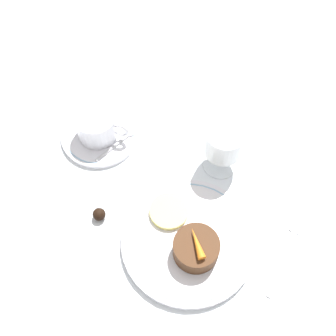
{
  "coord_description": "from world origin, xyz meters",
  "views": [
    {
      "loc": [
        0.06,
        -0.34,
        0.77
      ],
      "look_at": [
        -0.05,
        0.05,
        0.04
      ],
      "focal_mm": 50.0,
      "sensor_mm": 36.0,
      "label": 1
    }
  ],
  "objects": [
    {
      "name": "dessert_cake",
      "position": [
        0.04,
        -0.08,
        0.03
      ],
      "size": [
        0.08,
        0.08,
        0.04
      ],
      "color": "#4C2D19",
      "rests_on": "dinner_plate"
    },
    {
      "name": "chocolate_truffle",
      "position": [
        -0.14,
        -0.05,
        0.01
      ],
      "size": [
        0.02,
        0.02,
        0.02
      ],
      "color": "black",
      "rests_on": "ground_plane"
    },
    {
      "name": "wine_glass",
      "position": [
        0.04,
        0.11,
        0.07
      ],
      "size": [
        0.07,
        0.07,
        0.11
      ],
      "color": "silver",
      "rests_on": "ground_plane"
    },
    {
      "name": "dinner_plate",
      "position": [
        0.02,
        -0.06,
        0.01
      ],
      "size": [
        0.23,
        0.23,
        0.01
      ],
      "color": "white",
      "rests_on": "ground_plane"
    },
    {
      "name": "ground_plane",
      "position": [
        0.0,
        0.0,
        0.0
      ],
      "size": [
        3.0,
        3.0,
        0.0
      ],
      "primitive_type": "plane",
      "color": "white"
    },
    {
      "name": "pineapple_slice",
      "position": [
        -0.03,
        -0.02,
        0.02
      ],
      "size": [
        0.07,
        0.07,
        0.01
      ],
      "color": "#EFE075",
      "rests_on": "dinner_plate"
    },
    {
      "name": "spoon",
      "position": [
        -0.15,
        0.1,
        0.01
      ],
      "size": [
        0.06,
        0.09,
        0.0
      ],
      "color": "silver",
      "rests_on": "saucer"
    },
    {
      "name": "saucer",
      "position": [
        -0.2,
        0.11,
        0.01
      ],
      "size": [
        0.15,
        0.15,
        0.01
      ],
      "color": "white",
      "rests_on": "ground_plane"
    },
    {
      "name": "carrot_garnish",
      "position": [
        0.04,
        -0.08,
        0.06
      ],
      "size": [
        0.04,
        0.05,
        0.01
      ],
      "color": "orange",
      "rests_on": "dessert_cake"
    },
    {
      "name": "fork",
      "position": [
        0.19,
        -0.01,
        0.0
      ],
      "size": [
        0.05,
        0.18,
        0.01
      ],
      "color": "silver",
      "rests_on": "ground_plane"
    },
    {
      "name": "coffee_cup",
      "position": [
        -0.2,
        0.11,
        0.04
      ],
      "size": [
        0.1,
        0.08,
        0.06
      ],
      "color": "white",
      "rests_on": "saucer"
    }
  ]
}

